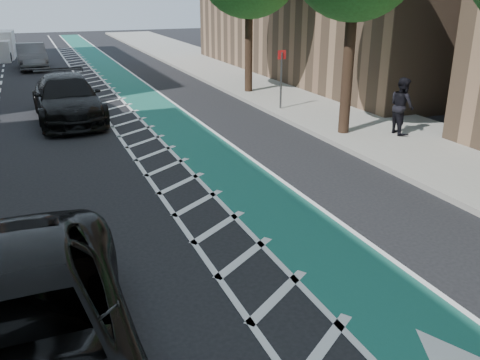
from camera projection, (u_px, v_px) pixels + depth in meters
ground at (190, 318)px, 7.76m from camera, size 120.00×120.00×0.00m
bike_lane at (187, 135)px, 17.49m from camera, size 2.00×90.00×0.01m
buffer_strip at (144, 140)px, 16.95m from camera, size 1.40×90.00×0.01m
sidewalk_right at (347, 116)px, 19.79m from camera, size 5.00×90.00×0.15m
curb_right at (291, 122)px, 18.91m from camera, size 0.12×90.00×0.16m
sign_post at (281, 79)px, 20.39m from camera, size 0.35×0.08×2.47m
suv_near at (10, 349)px, 5.75m from camera, size 3.03×6.45×1.78m
suv_far at (67, 98)px, 19.27m from camera, size 2.48×5.83×1.67m
car_grey at (32, 56)px, 32.01m from camera, size 1.82×4.78×1.56m
pedestrian at (402, 106)px, 16.84m from camera, size 0.85×1.02×1.89m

